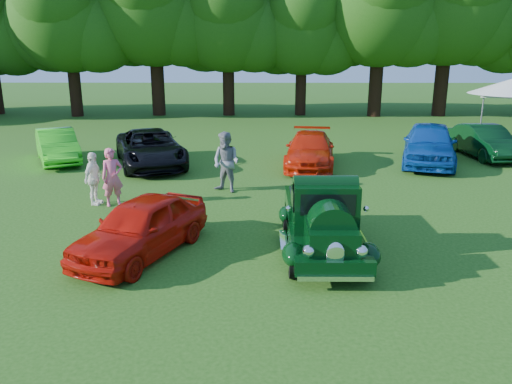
{
  "coord_description": "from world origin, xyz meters",
  "views": [
    {
      "loc": [
        -0.1,
        -11.12,
        4.49
      ],
      "look_at": [
        -0.21,
        0.71,
        1.1
      ],
      "focal_mm": 35.0,
      "sensor_mm": 36.0,
      "label": 1
    }
  ],
  "objects_px": {
    "red_convertible": "(141,227)",
    "back_car_orange": "(310,150)",
    "hero_pickup": "(323,221)",
    "back_car_blue": "(429,144)",
    "back_car_lime": "(57,146)",
    "spectator_white": "(93,179)",
    "back_car_black": "(150,148)",
    "spectator_pink": "(112,177)",
    "spectator_grey": "(226,162)",
    "back_car_green": "(485,141)"
  },
  "relations": [
    {
      "from": "red_convertible",
      "to": "back_car_black",
      "type": "xyz_separation_m",
      "value": [
        -1.69,
        8.92,
        0.06
      ]
    },
    {
      "from": "back_car_lime",
      "to": "spectator_white",
      "type": "xyz_separation_m",
      "value": [
        3.41,
        -5.88,
        0.13
      ]
    },
    {
      "from": "back_car_lime",
      "to": "back_car_green",
      "type": "relative_size",
      "value": 0.97
    },
    {
      "from": "back_car_lime",
      "to": "spectator_pink",
      "type": "bearing_deg",
      "value": -83.47
    },
    {
      "from": "hero_pickup",
      "to": "spectator_pink",
      "type": "xyz_separation_m",
      "value": [
        -5.8,
        3.43,
        0.14
      ]
    },
    {
      "from": "back_car_blue",
      "to": "spectator_grey",
      "type": "relative_size",
      "value": 2.49
    },
    {
      "from": "red_convertible",
      "to": "back_car_green",
      "type": "height_order",
      "value": "back_car_green"
    },
    {
      "from": "back_car_blue",
      "to": "spectator_pink",
      "type": "relative_size",
      "value": 2.83
    },
    {
      "from": "hero_pickup",
      "to": "spectator_pink",
      "type": "height_order",
      "value": "spectator_pink"
    },
    {
      "from": "back_car_orange",
      "to": "spectator_grey",
      "type": "distance_m",
      "value": 4.81
    },
    {
      "from": "hero_pickup",
      "to": "back_car_green",
      "type": "relative_size",
      "value": 1.03
    },
    {
      "from": "hero_pickup",
      "to": "back_car_blue",
      "type": "relative_size",
      "value": 0.87
    },
    {
      "from": "back_car_orange",
      "to": "spectator_grey",
      "type": "relative_size",
      "value": 2.32
    },
    {
      "from": "spectator_grey",
      "to": "hero_pickup",
      "type": "bearing_deg",
      "value": -30.67
    },
    {
      "from": "red_convertible",
      "to": "back_car_blue",
      "type": "bearing_deg",
      "value": 68.0
    },
    {
      "from": "red_convertible",
      "to": "back_car_blue",
      "type": "xyz_separation_m",
      "value": [
        9.48,
        9.34,
        0.18
      ]
    },
    {
      "from": "back_car_black",
      "to": "spectator_grey",
      "type": "bearing_deg",
      "value": -68.36
    },
    {
      "from": "hero_pickup",
      "to": "back_car_blue",
      "type": "xyz_separation_m",
      "value": [
        5.36,
        9.09,
        0.11
      ]
    },
    {
      "from": "spectator_grey",
      "to": "back_car_green",
      "type": "bearing_deg",
      "value": 59.28
    },
    {
      "from": "back_car_lime",
      "to": "spectator_white",
      "type": "bearing_deg",
      "value": -87.25
    },
    {
      "from": "back_car_black",
      "to": "red_convertible",
      "type": "bearing_deg",
      "value": -98.82
    },
    {
      "from": "hero_pickup",
      "to": "back_car_black",
      "type": "bearing_deg",
      "value": 123.8
    },
    {
      "from": "back_car_black",
      "to": "back_car_green",
      "type": "xyz_separation_m",
      "value": [
        13.99,
        1.78,
        -0.02
      ]
    },
    {
      "from": "back_car_orange",
      "to": "spectator_grey",
      "type": "height_order",
      "value": "spectator_grey"
    },
    {
      "from": "back_car_blue",
      "to": "back_car_black",
      "type": "bearing_deg",
      "value": -160.51
    },
    {
      "from": "back_car_lime",
      "to": "back_car_orange",
      "type": "relative_size",
      "value": 0.89
    },
    {
      "from": "back_car_green",
      "to": "spectator_pink",
      "type": "relative_size",
      "value": 2.42
    },
    {
      "from": "spectator_pink",
      "to": "spectator_grey",
      "type": "bearing_deg",
      "value": -4.8
    },
    {
      "from": "back_car_green",
      "to": "red_convertible",
      "type": "bearing_deg",
      "value": -144.11
    },
    {
      "from": "back_car_black",
      "to": "spectator_pink",
      "type": "relative_size",
      "value": 2.96
    },
    {
      "from": "red_convertible",
      "to": "spectator_grey",
      "type": "height_order",
      "value": "spectator_grey"
    },
    {
      "from": "red_convertible",
      "to": "back_car_orange",
      "type": "relative_size",
      "value": 0.84
    },
    {
      "from": "spectator_pink",
      "to": "back_car_black",
      "type": "bearing_deg",
      "value": 60.42
    },
    {
      "from": "back_car_orange",
      "to": "back_car_green",
      "type": "bearing_deg",
      "value": 20.6
    },
    {
      "from": "back_car_orange",
      "to": "spectator_pink",
      "type": "height_order",
      "value": "spectator_pink"
    },
    {
      "from": "back_car_orange",
      "to": "back_car_blue",
      "type": "xyz_separation_m",
      "value": [
        4.84,
        0.46,
        0.17
      ]
    },
    {
      "from": "back_car_black",
      "to": "back_car_green",
      "type": "height_order",
      "value": "back_car_black"
    },
    {
      "from": "spectator_pink",
      "to": "back_car_blue",
      "type": "bearing_deg",
      "value": -2.71
    },
    {
      "from": "back_car_green",
      "to": "spectator_pink",
      "type": "bearing_deg",
      "value": -158.48
    },
    {
      "from": "back_car_black",
      "to": "hero_pickup",
      "type": "bearing_deg",
      "value": -75.74
    },
    {
      "from": "spectator_grey",
      "to": "back_car_lime",
      "type": "bearing_deg",
      "value": -179.4
    },
    {
      "from": "red_convertible",
      "to": "back_car_black",
      "type": "relative_size",
      "value": 0.75
    },
    {
      "from": "red_convertible",
      "to": "back_car_orange",
      "type": "height_order",
      "value": "back_car_orange"
    },
    {
      "from": "spectator_pink",
      "to": "spectator_grey",
      "type": "height_order",
      "value": "spectator_grey"
    },
    {
      "from": "back_car_blue",
      "to": "spectator_pink",
      "type": "height_order",
      "value": "spectator_pink"
    },
    {
      "from": "hero_pickup",
      "to": "spectator_white",
      "type": "xyz_separation_m",
      "value": [
        -6.39,
        3.5,
        0.07
      ]
    },
    {
      "from": "back_car_lime",
      "to": "back_car_blue",
      "type": "height_order",
      "value": "back_car_blue"
    },
    {
      "from": "hero_pickup",
      "to": "back_car_black",
      "type": "height_order",
      "value": "hero_pickup"
    },
    {
      "from": "back_car_blue",
      "to": "spectator_grey",
      "type": "height_order",
      "value": "spectator_grey"
    },
    {
      "from": "back_car_lime",
      "to": "spectator_grey",
      "type": "xyz_separation_m",
      "value": [
        7.26,
        -4.45,
        0.32
      ]
    }
  ]
}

